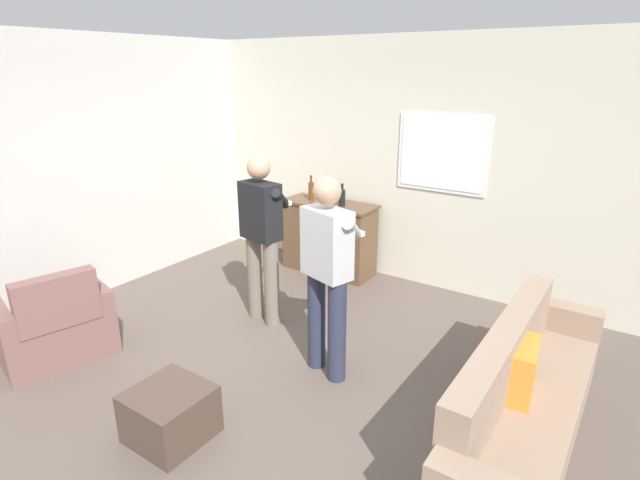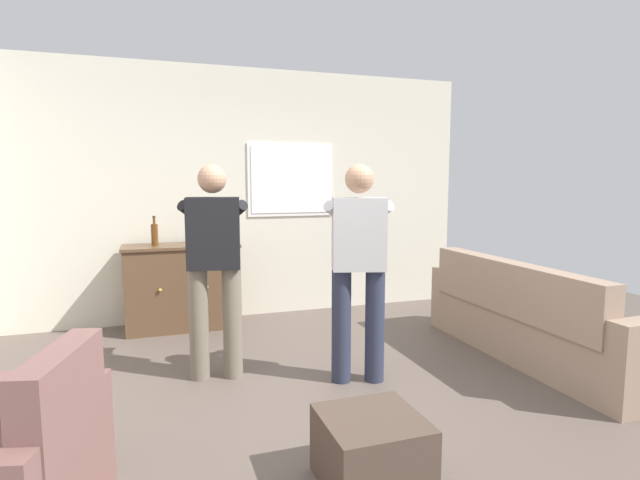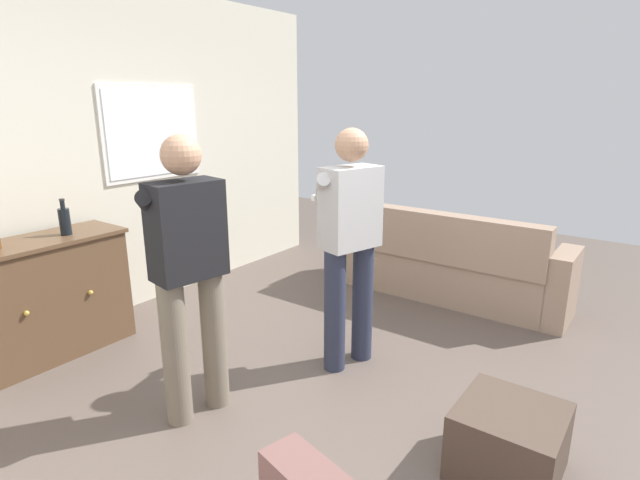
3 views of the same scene
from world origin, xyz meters
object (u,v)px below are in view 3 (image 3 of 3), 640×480
(couch, at_px, (440,264))
(bottle_wine_green, at_px, (65,221))
(sideboard_cabinet, at_px, (44,298))
(person_standing_right, at_px, (349,239))
(person_standing_left, at_px, (188,267))
(ottoman, at_px, (508,441))

(couch, xyz_separation_m, bottle_wine_green, (-2.57, 1.86, 0.67))
(sideboard_cabinet, xyz_separation_m, person_standing_right, (1.21, -1.87, 0.49))
(bottle_wine_green, bearing_deg, person_standing_left, -91.49)
(sideboard_cabinet, bearing_deg, couch, -34.39)
(couch, distance_m, person_standing_right, 1.68)
(sideboard_cabinet, xyz_separation_m, person_standing_left, (0.17, -1.45, 0.49))
(sideboard_cabinet, bearing_deg, ottoman, -76.60)
(couch, xyz_separation_m, sideboard_cabinet, (-2.78, 1.90, 0.12))
(ottoman, bearing_deg, bottle_wine_green, 99.89)
(couch, height_order, person_standing_left, person_standing_left)
(sideboard_cabinet, bearing_deg, person_standing_right, -57.07)
(couch, height_order, bottle_wine_green, bottle_wine_green)
(ottoman, height_order, person_standing_left, person_standing_left)
(ottoman, bearing_deg, sideboard_cabinet, 103.40)
(sideboard_cabinet, bearing_deg, person_standing_left, -83.24)
(couch, xyz_separation_m, person_standing_right, (-1.57, 0.03, 0.61))
(person_standing_left, bearing_deg, bottle_wine_green, 88.51)
(sideboard_cabinet, height_order, person_standing_left, person_standing_left)
(couch, bearing_deg, ottoman, -148.56)
(couch, xyz_separation_m, ottoman, (-2.03, -1.24, -0.15))
(bottle_wine_green, bearing_deg, couch, -35.90)
(couch, height_order, ottoman, couch)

